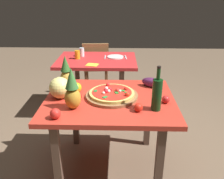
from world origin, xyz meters
TOP-DOWN VIEW (x-y plane):
  - ground_plane at (0.00, 0.00)m, footprint 10.00×10.00m
  - display_table at (0.00, 0.00)m, footprint 1.11×0.89m
  - background_table at (-0.22, 1.22)m, footprint 1.05×0.77m
  - dining_chair at (-0.29, 1.83)m, footprint 0.43×0.43m
  - pizza_board at (0.02, 0.02)m, footprint 0.45×0.45m
  - pizza at (0.02, 0.03)m, footprint 0.39×0.39m
  - wine_bottle at (0.37, -0.20)m, footprint 0.08×0.08m
  - pineapple_left at (-0.28, -0.19)m, footprint 0.13×0.13m
  - pineapple_right at (-0.42, 0.23)m, footprint 0.11×0.11m
  - melon at (-0.43, -0.00)m, footprint 0.19×0.19m
  - bell_pepper at (-0.31, 0.12)m, footprint 0.09×0.09m
  - eggplant at (0.39, 0.27)m, footprint 0.22×0.17m
  - tomato_by_bottle at (0.47, -0.08)m, footprint 0.06×0.06m
  - tomato_near_board at (0.23, -0.23)m, footprint 0.07×0.07m
  - tomato_at_corner at (-0.27, -0.04)m, footprint 0.06×0.06m
  - tomato_beside_pepper at (-0.38, -0.36)m, footprint 0.08×0.08m
  - drinking_glass_juice at (-0.48, 1.22)m, footprint 0.07×0.07m
  - drinking_glass_water at (-0.44, 1.34)m, footprint 0.07×0.07m
  - dinner_plate at (0.03, 1.30)m, footprint 0.22×0.22m
  - fork_utensil at (-0.11, 1.30)m, footprint 0.02×0.18m
  - knife_utensil at (0.17, 1.30)m, footprint 0.03×0.18m
  - napkin_folded at (-0.25, 0.95)m, footprint 0.16×0.15m

SIDE VIEW (x-z plane):
  - ground_plane at x=0.00m, z-range 0.00..0.00m
  - dining_chair at x=-0.29m, z-range 0.06..0.91m
  - background_table at x=-0.22m, z-range 0.27..1.02m
  - display_table at x=0.00m, z-range 0.28..1.04m
  - napkin_folded at x=-0.25m, z-range 0.76..0.76m
  - fork_utensil at x=-0.11m, z-range 0.76..0.76m
  - knife_utensil at x=0.17m, z-range 0.76..0.76m
  - dinner_plate at x=0.03m, z-range 0.76..0.77m
  - pizza_board at x=0.02m, z-range 0.76..0.78m
  - tomato_at_corner at x=-0.27m, z-range 0.76..0.82m
  - tomato_by_bottle at x=0.47m, z-range 0.76..0.82m
  - tomato_near_board at x=0.23m, z-range 0.76..0.82m
  - tomato_beside_pepper at x=-0.38m, z-range 0.76..0.83m
  - pizza at x=0.02m, z-range 0.77..0.82m
  - bell_pepper at x=-0.31m, z-range 0.75..0.84m
  - eggplant at x=0.39m, z-range 0.76..0.85m
  - drinking_glass_juice at x=-0.48m, z-range 0.76..0.87m
  - drinking_glass_water at x=-0.44m, z-range 0.76..0.87m
  - melon at x=-0.43m, z-range 0.76..0.94m
  - wine_bottle at x=0.37m, z-range 0.71..1.07m
  - pineapple_right at x=-0.42m, z-range 0.74..1.05m
  - pineapple_left at x=-0.28m, z-range 0.74..1.07m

